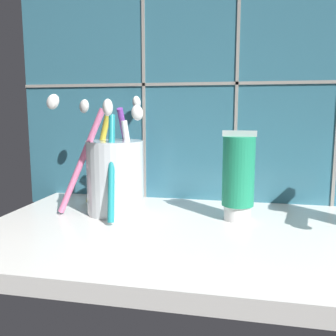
{
  "coord_description": "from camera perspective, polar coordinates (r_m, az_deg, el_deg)",
  "views": [
    {
      "loc": [
        3.16,
        -45.85,
        17.1
      ],
      "look_at": [
        -6.83,
        2.24,
        9.52
      ],
      "focal_mm": 40.0,
      "sensor_mm": 36.0,
      "label": 1
    }
  ],
  "objects": [
    {
      "name": "toothpaste_tube",
      "position": [
        0.52,
        10.66,
        -1.31
      ],
      "size": [
        4.61,
        4.39,
        12.41
      ],
      "color": "white",
      "rests_on": "sink_counter"
    },
    {
      "name": "tile_wall_backsplash",
      "position": [
        0.64,
        9.21,
        18.63
      ],
      "size": [
        71.74,
        1.72,
        56.29
      ],
      "color": "#336B7F",
      "rests_on": "ground"
    },
    {
      "name": "sink_counter",
      "position": [
        0.49,
        7.48,
        -10.61
      ],
      "size": [
        61.74,
        33.54,
        2.0
      ],
      "primitive_type": "cube",
      "color": "silver",
      "rests_on": "ground"
    },
    {
      "name": "toothbrush_cup",
      "position": [
        0.56,
        -8.13,
        -0.91
      ],
      "size": [
        13.83,
        17.81,
        17.72
      ],
      "color": "silver",
      "rests_on": "sink_counter"
    }
  ]
}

